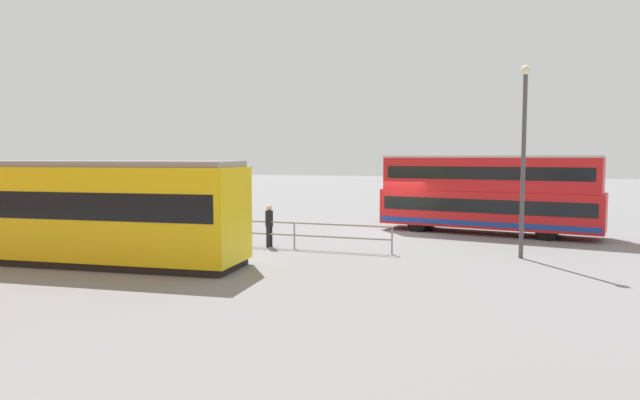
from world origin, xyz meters
name	(u,v)px	position (x,y,z in m)	size (l,w,h in m)	color
ground_plane	(397,233)	(0.00, 0.00, 0.00)	(160.00, 160.00, 0.00)	gray
double_decker_bus	(488,194)	(-4.23, -1.17, 1.94)	(10.61, 4.39, 3.79)	red
tram_yellow	(65,210)	(9.69, 11.37, 1.86)	(13.21, 3.57, 3.59)	yellow
pedestrian_near_railing	(269,223)	(4.22, 5.99, 1.01)	(0.37, 0.37, 1.75)	black
pedestrian_railing	(294,230)	(3.08, 6.05, 0.74)	(8.13, 0.17, 1.08)	gray
info_sign	(192,208)	(7.25, 6.94, 1.62)	(1.29, 0.15, 2.30)	slate
street_lamp	(524,147)	(-5.63, 5.43, 4.10)	(0.36, 0.36, 7.03)	#4C4C51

